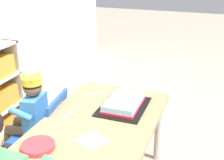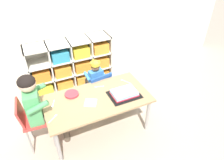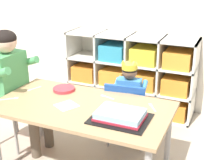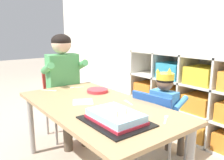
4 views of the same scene
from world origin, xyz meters
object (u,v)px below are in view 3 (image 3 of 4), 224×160
(classroom_chair_blue, at_px, (127,109))
(fork_near_child_seat, at_px, (10,99))
(adult_helper_seated, at_px, (15,77))
(birthday_cake_on_tray, at_px, (120,116))
(classroom_chair_adult_side, at_px, (8,97))
(fork_near_cake_tray, at_px, (107,97))
(child_with_crown, at_px, (130,91))
(fork_by_napkin, at_px, (33,89))
(paper_plate_stack, at_px, (64,89))
(fork_scattered_mid_table, at_px, (152,107))
(activity_table, at_px, (82,112))

(classroom_chair_blue, relative_size, fork_near_child_seat, 5.19)
(adult_helper_seated, xyz_separation_m, fork_near_child_seat, (0.11, -0.21, -0.09))
(classroom_chair_blue, height_order, birthday_cake_on_tray, birthday_cake_on_tray)
(classroom_chair_adult_side, relative_size, adult_helper_seated, 0.67)
(fork_near_cake_tray, bearing_deg, child_with_crown, 93.50)
(fork_by_napkin, bearing_deg, birthday_cake_on_tray, -81.02)
(adult_helper_seated, xyz_separation_m, paper_plate_stack, (0.42, 0.10, -0.08))
(fork_scattered_mid_table, bearing_deg, activity_table, -104.28)
(activity_table, height_order, fork_near_cake_tray, fork_near_cake_tray)
(fork_scattered_mid_table, bearing_deg, paper_plate_stack, -125.57)
(fork_by_napkin, bearing_deg, adult_helper_seated, 123.24)
(paper_plate_stack, bearing_deg, child_with_crown, 39.27)
(child_with_crown, xyz_separation_m, adult_helper_seated, (-0.87, -0.48, 0.17))
(classroom_chair_adult_side, bearing_deg, fork_scattered_mid_table, -82.51)
(activity_table, distance_m, fork_near_cake_tray, 0.25)
(classroom_chair_blue, bearing_deg, fork_near_cake_tray, 63.22)
(fork_scattered_mid_table, distance_m, fork_by_napkin, 1.03)
(adult_helper_seated, height_order, fork_near_cake_tray, adult_helper_seated)
(adult_helper_seated, xyz_separation_m, birthday_cake_on_tray, (1.04, -0.18, -0.07))
(classroom_chair_adult_side, bearing_deg, adult_helper_seated, -90.00)
(child_with_crown, bearing_deg, adult_helper_seated, 21.32)
(fork_by_napkin, bearing_deg, fork_scattered_mid_table, -64.31)
(child_with_crown, bearing_deg, classroom_chair_adult_side, 18.01)
(paper_plate_stack, height_order, fork_scattered_mid_table, paper_plate_stack)
(classroom_chair_blue, height_order, child_with_crown, child_with_crown)
(fork_near_child_seat, distance_m, fork_scattered_mid_table, 1.11)
(activity_table, bearing_deg, adult_helper_seated, 172.26)
(classroom_chair_blue, distance_m, fork_near_child_seat, 0.99)
(classroom_chair_adult_side, bearing_deg, activity_table, -93.08)
(adult_helper_seated, distance_m, fork_scattered_mid_table, 1.19)
(fork_near_child_seat, height_order, fork_scattered_mid_table, same)
(fork_near_cake_tray, bearing_deg, paper_plate_stack, -162.31)
(classroom_chair_blue, xyz_separation_m, fork_by_napkin, (-0.73, -0.34, 0.20))
(classroom_chair_adult_side, relative_size, birthday_cake_on_tray, 1.79)
(birthday_cake_on_tray, bearing_deg, adult_helper_seated, 169.96)
(fork_near_cake_tray, bearing_deg, activity_table, -101.51)
(adult_helper_seated, bearing_deg, birthday_cake_on_tray, -95.90)
(classroom_chair_blue, xyz_separation_m, child_with_crown, (-0.01, 0.11, 0.13))
(fork_near_child_seat, relative_size, fork_scattered_mid_table, 1.00)
(classroom_chair_adult_side, bearing_deg, fork_near_child_seat, -129.35)
(birthday_cake_on_tray, xyz_separation_m, fork_near_child_seat, (-0.92, -0.03, -0.02))
(classroom_chair_adult_side, distance_m, fork_near_cake_tray, 0.93)
(paper_plate_stack, bearing_deg, fork_scattered_mid_table, -1.40)
(classroom_chair_adult_side, bearing_deg, classroom_chair_blue, -66.19)
(fork_scattered_mid_table, bearing_deg, fork_by_napkin, -121.11)
(child_with_crown, distance_m, adult_helper_seated, 1.01)
(child_with_crown, xyz_separation_m, birthday_cake_on_tray, (0.16, -0.66, 0.10))
(classroom_chair_adult_side, height_order, adult_helper_seated, adult_helper_seated)
(child_with_crown, xyz_separation_m, fork_near_cake_tray, (-0.07, -0.36, 0.08))
(activity_table, bearing_deg, child_with_crown, 72.40)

